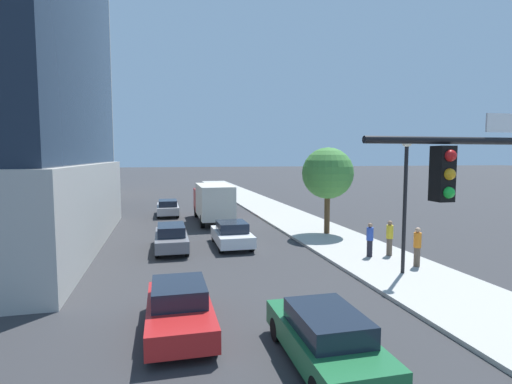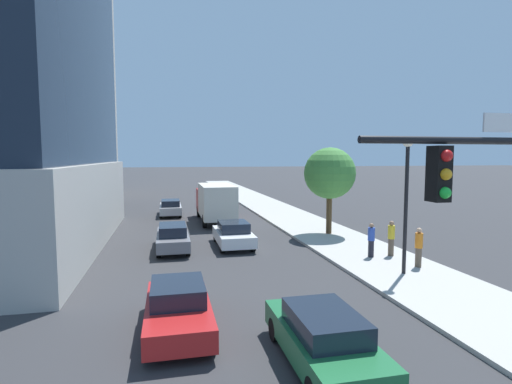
{
  "view_description": "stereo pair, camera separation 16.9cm",
  "coord_description": "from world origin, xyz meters",
  "px_view_note": "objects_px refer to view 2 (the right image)",
  "views": [
    {
      "loc": [
        -2.22,
        -1.61,
        5.17
      ],
      "look_at": [
        1.23,
        12.84,
        3.83
      ],
      "focal_mm": 27.65,
      "sensor_mm": 36.0,
      "label": 1
    },
    {
      "loc": [
        -2.05,
        -1.65,
        5.17
      ],
      "look_at": [
        1.23,
        12.84,
        3.83
      ],
      "focal_mm": 27.65,
      "sensor_mm": 36.0,
      "label": 2
    }
  ],
  "objects_px": {
    "box_truck": "(215,201)",
    "pedestrian_orange_shirt": "(419,247)",
    "car_red": "(178,308)",
    "car_silver": "(171,207)",
    "pedestrian_blue_shirt": "(371,240)",
    "pedestrian_yellow_shirt": "(391,238)",
    "car_green": "(323,338)",
    "traffic_light_pole": "(511,208)",
    "car_gray": "(173,237)",
    "construction_building": "(56,55)",
    "street_lamp": "(407,185)",
    "car_white": "(233,234)",
    "street_tree": "(330,174)"
  },
  "relations": [
    {
      "from": "box_truck",
      "to": "pedestrian_orange_shirt",
      "type": "xyz_separation_m",
      "value": [
        7.44,
        -15.2,
        -0.63
      ]
    },
    {
      "from": "car_red",
      "to": "car_silver",
      "type": "height_order",
      "value": "car_silver"
    },
    {
      "from": "pedestrian_blue_shirt",
      "to": "pedestrian_yellow_shirt",
      "type": "relative_size",
      "value": 0.96
    },
    {
      "from": "pedestrian_orange_shirt",
      "to": "pedestrian_yellow_shirt",
      "type": "height_order",
      "value": "pedestrian_orange_shirt"
    },
    {
      "from": "car_silver",
      "to": "pedestrian_orange_shirt",
      "type": "bearing_deg",
      "value": -61.04
    },
    {
      "from": "car_green",
      "to": "pedestrian_orange_shirt",
      "type": "xyz_separation_m",
      "value": [
        7.44,
        6.8,
        0.35
      ]
    },
    {
      "from": "pedestrian_blue_shirt",
      "to": "pedestrian_yellow_shirt",
      "type": "height_order",
      "value": "pedestrian_yellow_shirt"
    },
    {
      "from": "traffic_light_pole",
      "to": "car_gray",
      "type": "bearing_deg",
      "value": 112.34
    },
    {
      "from": "traffic_light_pole",
      "to": "car_green",
      "type": "xyz_separation_m",
      "value": [
        -2.98,
        2.3,
        -3.42
      ]
    },
    {
      "from": "construction_building",
      "to": "car_gray",
      "type": "bearing_deg",
      "value": -68.29
    },
    {
      "from": "car_red",
      "to": "box_truck",
      "type": "bearing_deg",
      "value": 79.89
    },
    {
      "from": "construction_building",
      "to": "pedestrian_blue_shirt",
      "type": "height_order",
      "value": "construction_building"
    },
    {
      "from": "car_gray",
      "to": "box_truck",
      "type": "bearing_deg",
      "value": 68.57
    },
    {
      "from": "car_green",
      "to": "car_red",
      "type": "relative_size",
      "value": 1.03
    },
    {
      "from": "box_truck",
      "to": "pedestrian_blue_shirt",
      "type": "relative_size",
      "value": 4.5
    },
    {
      "from": "car_red",
      "to": "car_silver",
      "type": "distance_m",
      "value": 23.62
    },
    {
      "from": "construction_building",
      "to": "street_lamp",
      "type": "distance_m",
      "value": 51.15
    },
    {
      "from": "car_green",
      "to": "car_white",
      "type": "xyz_separation_m",
      "value": [
        0.0,
        13.4,
        -0.01
      ]
    },
    {
      "from": "traffic_light_pole",
      "to": "pedestrian_orange_shirt",
      "type": "bearing_deg",
      "value": 63.9
    },
    {
      "from": "construction_building",
      "to": "street_tree",
      "type": "relative_size",
      "value": 7.44
    },
    {
      "from": "street_lamp",
      "to": "pedestrian_orange_shirt",
      "type": "height_order",
      "value": "street_lamp"
    },
    {
      "from": "car_silver",
      "to": "pedestrian_yellow_shirt",
      "type": "relative_size",
      "value": 2.6
    },
    {
      "from": "pedestrian_blue_shirt",
      "to": "pedestrian_yellow_shirt",
      "type": "xyz_separation_m",
      "value": [
        1.11,
        0.0,
        0.05
      ]
    },
    {
      "from": "traffic_light_pole",
      "to": "street_lamp",
      "type": "bearing_deg",
      "value": 68.83
    },
    {
      "from": "car_gray",
      "to": "car_red",
      "type": "height_order",
      "value": "car_gray"
    },
    {
      "from": "car_red",
      "to": "pedestrian_orange_shirt",
      "type": "relative_size",
      "value": 2.4
    },
    {
      "from": "construction_building",
      "to": "street_lamp",
      "type": "relative_size",
      "value": 7.14
    },
    {
      "from": "car_green",
      "to": "car_gray",
      "type": "bearing_deg",
      "value": 104.45
    },
    {
      "from": "car_green",
      "to": "pedestrian_blue_shirt",
      "type": "xyz_separation_m",
      "value": [
        6.24,
        8.92,
        0.3
      ]
    },
    {
      "from": "traffic_light_pole",
      "to": "street_tree",
      "type": "relative_size",
      "value": 1.04
    },
    {
      "from": "traffic_light_pole",
      "to": "street_tree",
      "type": "bearing_deg",
      "value": 78.18
    },
    {
      "from": "car_red",
      "to": "car_white",
      "type": "bearing_deg",
      "value": 72.09
    },
    {
      "from": "street_tree",
      "to": "pedestrian_yellow_shirt",
      "type": "xyz_separation_m",
      "value": [
        0.74,
        -6.16,
        -3.01
      ]
    },
    {
      "from": "car_green",
      "to": "box_truck",
      "type": "relative_size",
      "value": 0.58
    },
    {
      "from": "car_gray",
      "to": "box_truck",
      "type": "xyz_separation_m",
      "value": [
        3.42,
        8.72,
        0.97
      ]
    },
    {
      "from": "box_truck",
      "to": "pedestrian_orange_shirt",
      "type": "height_order",
      "value": "box_truck"
    },
    {
      "from": "car_red",
      "to": "pedestrian_yellow_shirt",
      "type": "bearing_deg",
      "value": 29.55
    },
    {
      "from": "car_silver",
      "to": "pedestrian_blue_shirt",
      "type": "xyz_separation_m",
      "value": [
        9.67,
        -17.51,
        0.3
      ]
    },
    {
      "from": "car_red",
      "to": "car_silver",
      "type": "relative_size",
      "value": 0.93
    },
    {
      "from": "car_green",
      "to": "pedestrian_blue_shirt",
      "type": "height_order",
      "value": "pedestrian_blue_shirt"
    },
    {
      "from": "pedestrian_blue_shirt",
      "to": "traffic_light_pole",
      "type": "bearing_deg",
      "value": -106.22
    },
    {
      "from": "traffic_light_pole",
      "to": "car_red",
      "type": "height_order",
      "value": "traffic_light_pole"
    },
    {
      "from": "street_lamp",
      "to": "pedestrian_blue_shirt",
      "type": "distance_m",
      "value": 4.11
    },
    {
      "from": "car_red",
      "to": "pedestrian_orange_shirt",
      "type": "xyz_separation_m",
      "value": [
        10.86,
        3.99,
        0.37
      ]
    },
    {
      "from": "street_lamp",
      "to": "car_green",
      "type": "distance_m",
      "value": 9.28
    },
    {
      "from": "car_gray",
      "to": "pedestrian_orange_shirt",
      "type": "xyz_separation_m",
      "value": [
        10.86,
        -6.48,
        0.34
      ]
    },
    {
      "from": "street_lamp",
      "to": "car_gray",
      "type": "distance_m",
      "value": 12.47
    },
    {
      "from": "car_white",
      "to": "pedestrian_yellow_shirt",
      "type": "xyz_separation_m",
      "value": [
        7.36,
        -4.48,
        0.35
      ]
    },
    {
      "from": "car_red",
      "to": "pedestrian_blue_shirt",
      "type": "height_order",
      "value": "pedestrian_blue_shirt"
    },
    {
      "from": "box_truck",
      "to": "pedestrian_yellow_shirt",
      "type": "distance_m",
      "value": 15.02
    }
  ]
}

